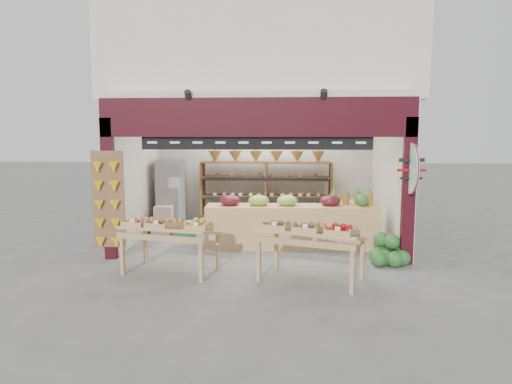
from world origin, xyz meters
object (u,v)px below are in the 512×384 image
Objects in this scene: back_shelving at (266,180)px; cardboard_stack at (173,225)px; refrigerator at (172,195)px; display_table_right at (311,231)px; mid_counter at (291,225)px; watermelon_pile at (389,253)px; display_table_left at (166,227)px.

back_shelving is 3.21× the size of cardboard_stack.
refrigerator is 0.97× the size of display_table_right.
mid_counter is at bearing -33.68° from refrigerator.
watermelon_pile is (1.77, -1.11, -0.29)m from mid_counter.
display_table_right is (2.46, -0.36, 0.04)m from display_table_left.
display_table_right is (0.90, -3.92, -0.42)m from back_shelving.
display_table_left is at bearing -84.50° from refrigerator.
display_table_left is (-1.56, -3.56, -0.47)m from back_shelving.
display_table_right is at bearing -45.72° from cardboard_stack.
display_table_right is at bearing -144.58° from watermelon_pile.
refrigerator is 3.34m from display_table_left.
display_table_right reaches higher than cardboard_stack.
mid_counter is 2.11× the size of display_table_left.
display_table_right is (3.03, -3.10, 0.55)m from cardboard_stack.
back_shelving is 1.81× the size of refrigerator.
display_table_left reaches higher than cardboard_stack.
display_table_right reaches higher than watermelon_pile.
display_table_right reaches higher than display_table_left.
back_shelving is 4.13× the size of watermelon_pile.
refrigerator reaches higher than watermelon_pile.
cardboard_stack is at bearing -158.99° from back_shelving.
refrigerator is (-2.27, -0.30, -0.35)m from back_shelving.
watermelon_pile is (3.93, 0.70, -0.57)m from display_table_left.
mid_counter is (2.88, -1.46, -0.40)m from refrigerator.
refrigerator reaches higher than mid_counter.
watermelon_pile is at bearing -35.75° from refrigerator.
refrigerator is 5.35m from watermelon_pile.
display_table_right is 2.35× the size of watermelon_pile.
watermelon_pile is (1.48, 1.05, -0.61)m from display_table_right.
back_shelving reaches higher than watermelon_pile.
refrigerator reaches higher than cardboard_stack.
back_shelving is 0.89× the size of mid_counter.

